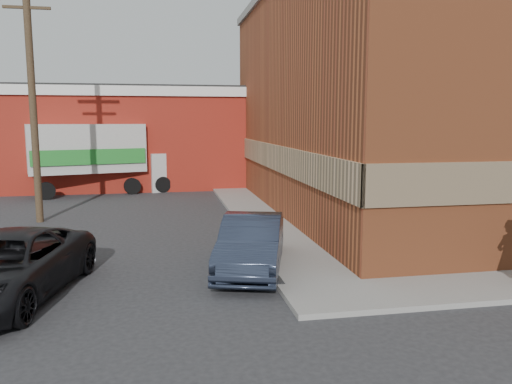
{
  "coord_description": "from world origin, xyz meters",
  "views": [
    {
      "loc": [
        -2.96,
        -10.47,
        3.76
      ],
      "look_at": [
        -0.47,
        2.66,
        1.84
      ],
      "focal_mm": 35.0,
      "sensor_mm": 36.0,
      "label": 1
    }
  ],
  "objects": [
    {
      "name": "box_truck",
      "position": [
        -6.03,
        16.18,
        2.06
      ],
      "size": [
        7.55,
        3.93,
        3.58
      ],
      "rotation": [
        0.0,
        0.0,
        0.26
      ],
      "color": "beige",
      "rests_on": "ground"
    },
    {
      "name": "sidewalk_west",
      "position": [
        0.6,
        9.0,
        0.06
      ],
      "size": [
        1.8,
        18.0,
        0.12
      ],
      "primitive_type": "cube",
      "color": "gray",
      "rests_on": "ground"
    },
    {
      "name": "warehouse",
      "position": [
        -6.0,
        20.0,
        2.81
      ],
      "size": [
        16.3,
        8.3,
        5.6
      ],
      "color": "maroon",
      "rests_on": "ground"
    },
    {
      "name": "utility_pole",
      "position": [
        -7.5,
        9.0,
        4.75
      ],
      "size": [
        2.0,
        0.26,
        9.0
      ],
      "color": "#4F3B27",
      "rests_on": "ground"
    },
    {
      "name": "brick_building",
      "position": [
        8.5,
        9.0,
        4.68
      ],
      "size": [
        14.25,
        18.25,
        9.36
      ],
      "color": "#AB522C",
      "rests_on": "ground"
    },
    {
      "name": "ground",
      "position": [
        0.0,
        0.0,
        0.0
      ],
      "size": [
        90.0,
        90.0,
        0.0
      ],
      "primitive_type": "plane",
      "color": "#28282B",
      "rests_on": "ground"
    },
    {
      "name": "suv_a",
      "position": [
        -6.26,
        0.5,
        0.7
      ],
      "size": [
        3.35,
        5.42,
        1.4
      ],
      "primitive_type": "imported",
      "rotation": [
        0.0,
        0.0,
        -0.22
      ],
      "color": "black",
      "rests_on": "ground"
    },
    {
      "name": "sedan",
      "position": [
        -0.8,
        1.54,
        0.69
      ],
      "size": [
        2.54,
        4.44,
        1.38
      ],
      "primitive_type": "imported",
      "rotation": [
        0.0,
        0.0,
        -0.27
      ],
      "color": "#283144",
      "rests_on": "ground"
    }
  ]
}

